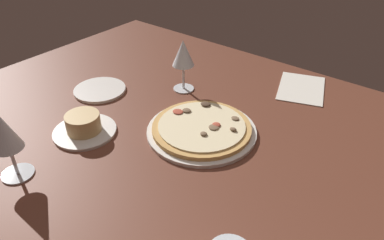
{
  "coord_description": "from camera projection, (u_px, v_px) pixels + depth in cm",
  "views": [
    {
      "loc": [
        -54.75,
        64.89,
        63.02
      ],
      "look_at": [
        -3.1,
        -0.31,
        7.0
      ],
      "focal_mm": 34.33,
      "sensor_mm": 36.0,
      "label": 1
    }
  ],
  "objects": [
    {
      "name": "ramekin_on_saucer",
      "position": [
        84.0,
        126.0,
        0.99
      ],
      "size": [
        17.11,
        17.11,
        5.71
      ],
      "color": "silver",
      "rests_on": "dining_table"
    },
    {
      "name": "pizza_main",
      "position": [
        202.0,
        129.0,
        1.0
      ],
      "size": [
        29.97,
        29.97,
        3.4
      ],
      "color": "silver",
      "rests_on": "dining_table"
    },
    {
      "name": "wine_glass_far",
      "position": [
        183.0,
        55.0,
        1.14
      ],
      "size": [
        6.95,
        6.95,
        16.95
      ],
      "color": "silver",
      "rests_on": "dining_table"
    },
    {
      "name": "dining_table",
      "position": [
        183.0,
        131.0,
        1.04
      ],
      "size": [
        150.0,
        110.0,
        4.0
      ],
      "primitive_type": "cube",
      "color": "brown",
      "rests_on": "ground"
    },
    {
      "name": "side_plate",
      "position": [
        100.0,
        90.0,
        1.19
      ],
      "size": [
        16.68,
        16.68,
        0.9
      ],
      "primitive_type": "cylinder",
      "color": "silver",
      "rests_on": "dining_table"
    },
    {
      "name": "paper_menu",
      "position": [
        301.0,
        88.0,
        1.21
      ],
      "size": [
        20.21,
        23.72,
        0.3
      ],
      "primitive_type": "cube",
      "rotation": [
        0.0,
        0.0,
        0.34
      ],
      "color": "silver",
      "rests_on": "dining_table"
    },
    {
      "name": "wine_glass_near",
      "position": [
        4.0,
        134.0,
        0.8
      ],
      "size": [
        7.48,
        7.48,
        17.14
      ],
      "color": "silver",
      "rests_on": "dining_table"
    }
  ]
}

